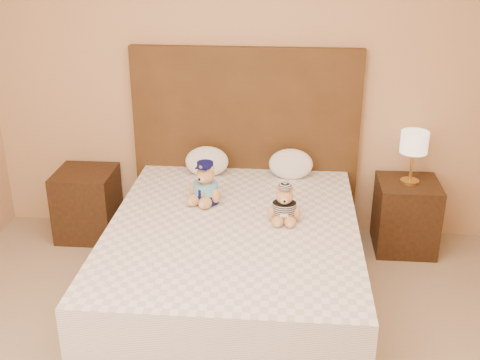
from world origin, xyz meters
name	(u,v)px	position (x,y,z in m)	size (l,w,h in m)	color
room_walls	(216,50)	(0.00, 0.46, 1.81)	(4.04, 4.52, 2.72)	tan
bed	(233,262)	(0.00, 1.20, 0.28)	(1.60, 2.00, 0.55)	white
headboard	(245,143)	(0.00, 2.21, 0.75)	(1.75, 0.08, 1.50)	#503318
nightstand_left	(87,203)	(-1.25, 2.00, 0.28)	(0.45, 0.45, 0.55)	#362411
nightstand_right	(406,215)	(1.25, 2.00, 0.28)	(0.45, 0.45, 0.55)	#362411
lamp	(414,145)	(1.25, 2.00, 0.85)	(0.20, 0.20, 0.40)	gold
teddy_police	(206,183)	(-0.22, 1.52, 0.70)	(0.26, 0.25, 0.30)	#BF7F4A
teddy_prisoner	(284,204)	(0.32, 1.27, 0.67)	(0.22, 0.21, 0.25)	#BF7F4A
pillow_left	(207,160)	(-0.28, 2.03, 0.67)	(0.33, 0.21, 0.23)	white
pillow_right	(291,163)	(0.36, 2.03, 0.67)	(0.33, 0.22, 0.23)	white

